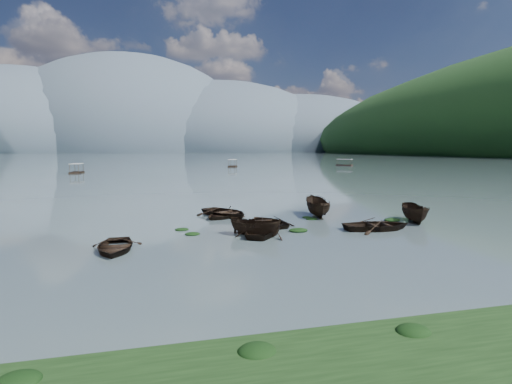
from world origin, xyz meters
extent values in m
plane|color=#506064|center=(0.00, 0.00, 0.00)|extent=(2400.00, 2400.00, 0.00)
cube|color=black|center=(0.00, -14.00, 0.00)|extent=(60.00, 6.00, 0.50)
ellipsoid|color=#475666|center=(-260.00, 900.00, 0.00)|extent=(520.00, 520.00, 280.00)
ellipsoid|color=#475666|center=(-60.00, 900.00, 0.00)|extent=(520.00, 520.00, 340.00)
ellipsoid|color=#475666|center=(140.00, 900.00, 0.00)|extent=(520.00, 520.00, 260.00)
ellipsoid|color=#475666|center=(320.00, 900.00, 0.00)|extent=(520.00, 520.00, 220.00)
imported|color=black|center=(-11.02, 1.44, 0.00)|extent=(3.09, 4.27, 0.87)
imported|color=black|center=(-1.47, 3.70, 0.00)|extent=(5.24, 5.70, 0.96)
imported|color=black|center=(-2.22, 3.34, 0.00)|extent=(3.80, 3.61, 1.47)
imported|color=black|center=(-0.32, 6.80, 0.00)|extent=(4.08, 4.90, 0.87)
imported|color=black|center=(6.82, 3.16, 0.00)|extent=(5.14, 3.88, 1.01)
imported|color=black|center=(11.41, 5.16, 0.00)|extent=(3.16, 4.73, 1.71)
imported|color=black|center=(-2.90, 11.65, 0.00)|extent=(5.69, 6.24, 1.06)
imported|color=black|center=(-3.17, 10.91, 0.00)|extent=(4.87, 4.81, 0.83)
imported|color=black|center=(4.89, 9.68, 0.00)|extent=(2.70, 5.00, 1.83)
ellipsoid|color=black|center=(-6.30, 4.70, 0.00)|extent=(1.04, 0.85, 0.23)
ellipsoid|color=black|center=(-1.13, 5.18, 0.00)|extent=(1.02, 0.82, 0.23)
ellipsoid|color=black|center=(1.08, 3.95, 0.00)|extent=(1.36, 1.09, 0.29)
ellipsoid|color=black|center=(3.75, 9.18, 0.00)|extent=(0.78, 0.66, 0.17)
ellipsoid|color=black|center=(9.93, 6.06, 0.00)|extent=(1.33, 1.06, 0.28)
ellipsoid|color=black|center=(-6.91, 6.45, 0.00)|extent=(1.00, 0.81, 0.21)
ellipsoid|color=black|center=(-0.38, 5.56, 0.00)|extent=(0.95, 0.79, 0.20)
ellipsoid|color=black|center=(3.81, 8.24, 0.00)|extent=(0.95, 0.76, 0.21)
camera|label=1|loc=(-8.60, -22.27, 5.82)|focal=28.00mm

